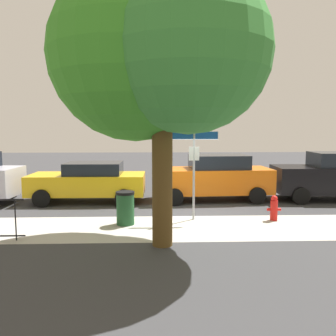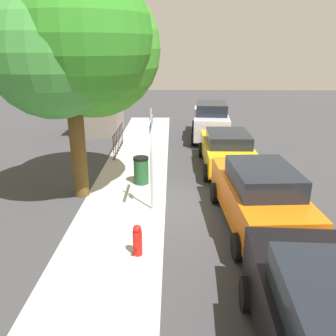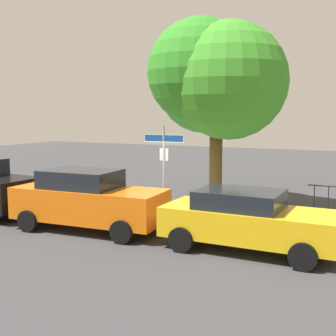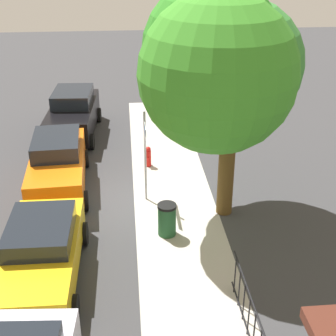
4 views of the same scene
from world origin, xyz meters
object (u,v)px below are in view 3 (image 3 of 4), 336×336
at_px(shade_tree, 213,79).
at_px(trash_bin, 226,202).
at_px(car_yellow, 248,219).
at_px(car_orange, 88,200).
at_px(street_sign, 164,154).
at_px(fire_hydrant, 107,196).

bearing_deg(shade_tree, trash_bin, -55.27).
relative_size(shade_tree, car_yellow, 1.58).
relative_size(car_orange, car_yellow, 1.07).
height_order(car_orange, car_yellow, car_orange).
relative_size(street_sign, car_yellow, 0.70).
bearing_deg(street_sign, shade_tree, 65.15).
distance_m(street_sign, car_yellow, 4.81).
height_order(car_yellow, fire_hydrant, car_yellow).
bearing_deg(trash_bin, fire_hydrant, -176.21).
height_order(shade_tree, car_orange, shade_tree).
distance_m(car_orange, car_yellow, 4.80).
bearing_deg(trash_bin, car_yellow, -62.88).
relative_size(car_orange, trash_bin, 4.74).
relative_size(street_sign, fire_hydrant, 3.90).
bearing_deg(car_yellow, trash_bin, 117.66).
bearing_deg(street_sign, trash_bin, 13.57).
bearing_deg(shade_tree, car_yellow, -60.26).
relative_size(shade_tree, trash_bin, 7.03).
bearing_deg(street_sign, car_orange, -110.18).
xyz_separation_m(shade_tree, fire_hydrant, (-3.43, -1.89, -4.29)).
distance_m(street_sign, fire_hydrant, 2.98).
bearing_deg(trash_bin, car_orange, -132.67).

